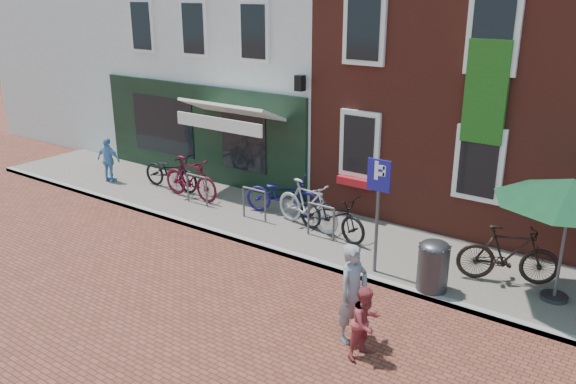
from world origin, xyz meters
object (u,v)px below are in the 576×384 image
Objects in this scene: woman at (353,293)px; bicycle_2 at (283,194)px; parking_sign at (378,197)px; boy at (366,323)px; bicycle_1 at (190,178)px; bicycle_3 at (308,205)px; bicycle_4 at (332,215)px; parasol at (573,186)px; cafe_person at (109,160)px; bicycle_5 at (508,254)px; bicycle_0 at (171,171)px; litter_bin at (433,263)px.

woman is 5.80m from bicycle_2.
parking_sign is 2.59m from woman.
boy is 0.63× the size of bicycle_1.
boy is 5.30m from bicycle_3.
bicycle_4 is (4.59, 0.01, -0.06)m from bicycle_1.
woman reaches higher than boy.
woman reaches higher than bicycle_3.
parasol is 1.33× the size of bicycle_2.
parasol is at bearing -26.75° from woman.
cafe_person is at bearing 84.56° from woman.
cafe_person reaches higher than bicycle_2.
parasol is (3.33, 0.95, 0.61)m from parking_sign.
cafe_person is (-9.44, 0.76, -0.98)m from parking_sign.
bicycle_1 is 0.97× the size of bicycle_4.
woman is at bearing 132.78° from bicycle_5.
parking_sign reaches higher than bicycle_1.
boy is 0.92× the size of cafe_person.
parking_sign is at bearing -164.07° from parasol.
woman reaches higher than bicycle_5.
cafe_person is 0.67× the size of bicycle_4.
bicycle_2 is 1.88m from bicycle_4.
bicycle_5 is (11.79, 0.38, -0.08)m from cafe_person.
bicycle_1 reaches higher than boy.
bicycle_3 is (-2.47, 1.19, -1.06)m from parking_sign.
cafe_person is 7.73m from bicycle_4.
bicycle_1 is at bearing 75.83° from woman.
bicycle_2 is at bearing 64.65° from boy.
bicycle_4 is (5.65, -0.26, 0.00)m from bicycle_0.
boy is 3.95m from bicycle_5.
woman is at bearing -127.60° from bicycle_3.
bicycle_5 reaches higher than litter_bin.
litter_bin is at bearing -101.00° from bicycle_0.
cafe_person is 3.15m from bicycle_1.
bicycle_1 is 2.84m from bicycle_2.
bicycle_2 and bicycle_4 have the same top height.
bicycle_3 is (3.83, 0.13, 0.00)m from bicycle_1.
parking_sign is (-1.28, 0.05, 1.08)m from litter_bin.
cafe_person is at bearing 82.73° from bicycle_2.
bicycle_4 is at bearing -94.55° from bicycle_0.
bicycle_5 reaches higher than bicycle_4.
bicycle_1 is at bearing 172.37° from cafe_person.
parasol is 1.33× the size of bicycle_4.
bicycle_0 is (-10.69, 0.38, -1.73)m from parasol.
bicycle_5 is at bearing -81.02° from bicycle_3.
parking_sign is 2.94m from bicycle_3.
bicycle_3 reaches higher than litter_bin.
bicycle_2 is (2.79, 0.52, -0.06)m from bicycle_1.
bicycle_5 is (4.06, 0.07, 0.06)m from bicycle_4.
parking_sign is at bearing 29.81° from woman.
litter_bin is 0.82× the size of cafe_person.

